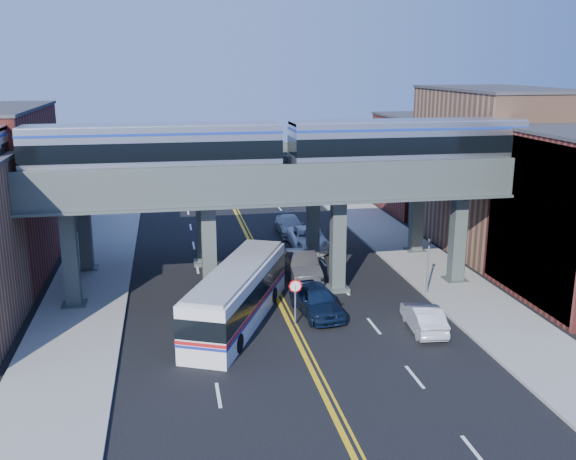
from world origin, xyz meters
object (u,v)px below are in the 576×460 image
at_px(car_lane_b, 302,265).
at_px(transit_bus, 238,296).
at_px(stop_sign, 295,295).
at_px(car_lane_a, 317,300).
at_px(car_lane_d, 290,226).
at_px(car_lane_c, 308,239).
at_px(traffic_signal, 428,260).
at_px(car_parked_curb, 424,317).
at_px(transit_train, 154,150).

bearing_deg(car_lane_b, transit_bus, -125.22).
relative_size(stop_sign, car_lane_a, 0.52).
bearing_deg(car_lane_a, car_lane_b, 78.52).
xyz_separation_m(stop_sign, car_lane_d, (3.35, 19.03, -1.01)).
bearing_deg(car_lane_c, car_lane_d, 100.01).
bearing_deg(stop_sign, transit_bus, 161.98).
xyz_separation_m(car_lane_c, car_lane_d, (-0.54, 4.53, -0.06)).
bearing_deg(car_lane_d, car_lane_c, -83.68).
xyz_separation_m(traffic_signal, car_lane_a, (-7.40, -1.71, -1.43)).
distance_m(car_lane_d, car_parked_curb, 21.28).
distance_m(transit_bus, car_lane_c, 15.21).
bearing_deg(car_lane_c, car_parked_curb, -77.36).
bearing_deg(car_lane_d, car_lane_a, -96.48).
relative_size(transit_train, car_lane_b, 8.21).
xyz_separation_m(transit_train, transit_bus, (4.18, -4.01, -7.62)).
bearing_deg(car_lane_c, stop_sign, -101.87).
height_order(car_lane_b, car_lane_c, car_lane_b).
bearing_deg(car_lane_a, car_lane_d, 77.00).
xyz_separation_m(traffic_signal, car_lane_c, (-5.00, 11.51, -1.49)).
xyz_separation_m(stop_sign, car_lane_a, (1.50, 1.29, -0.89)).
bearing_deg(car_lane_d, traffic_signal, -71.44).
bearing_deg(transit_train, car_lane_d, 52.99).
height_order(stop_sign, car_lane_b, stop_sign).
height_order(traffic_signal, car_lane_d, traffic_signal).
bearing_deg(stop_sign, transit_train, 145.32).
relative_size(car_lane_a, car_lane_b, 0.93).
height_order(traffic_signal, car_parked_curb, traffic_signal).
height_order(car_lane_a, car_lane_c, car_lane_a).
xyz_separation_m(car_lane_a, car_lane_b, (0.49, 6.36, 0.03)).
xyz_separation_m(transit_train, traffic_signal, (16.13, -2.00, -6.87)).
xyz_separation_m(transit_bus, car_lane_d, (6.40, 18.04, -0.80)).
bearing_deg(transit_bus, car_parked_curb, -83.37).
bearing_deg(transit_bus, car_lane_a, -62.57).
distance_m(car_lane_a, car_lane_c, 13.43).
distance_m(traffic_signal, car_lane_b, 8.44).
xyz_separation_m(car_lane_b, car_lane_c, (1.90, 6.86, -0.09)).
bearing_deg(car_lane_c, car_lane_b, -102.33).
relative_size(traffic_signal, car_parked_curb, 0.94).
relative_size(stop_sign, car_lane_d, 0.51).
distance_m(transit_train, car_lane_c, 16.85).
height_order(transit_bus, car_lane_a, transit_bus).
xyz_separation_m(traffic_signal, transit_bus, (-11.95, -2.01, -0.75)).
bearing_deg(transit_bus, stop_sign, -84.30).
xyz_separation_m(traffic_signal, car_lane_d, (-5.55, 16.03, -1.55)).
distance_m(stop_sign, car_lane_b, 7.95).
xyz_separation_m(stop_sign, car_lane_b, (1.99, 7.64, -0.86)).
distance_m(car_lane_b, car_lane_c, 7.12).
bearing_deg(traffic_signal, car_lane_c, 113.51).
bearing_deg(car_parked_curb, car_lane_a, -26.62).
relative_size(stop_sign, traffic_signal, 0.64).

